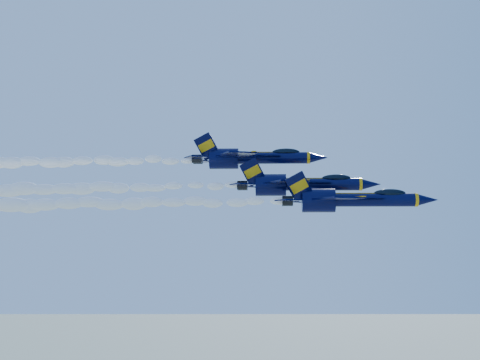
{
  "coord_description": "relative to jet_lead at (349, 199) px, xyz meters",
  "views": [
    {
      "loc": [
        5.66,
        -85.3,
        146.11
      ],
      "look_at": [
        1.1,
        -4.81,
        152.32
      ],
      "focal_mm": 45.0,
      "sensor_mm": 36.0,
      "label": 1
    }
  ],
  "objects": [
    {
      "name": "jet_lead",
      "position": [
        0.0,
        0.0,
        0.0
      ],
      "size": [
        18.92,
        15.52,
        7.03
      ],
      "color": "black"
    },
    {
      "name": "smoke_trail_jet_lead",
      "position": [
        -28.86,
        0.0,
        -0.42
      ],
      "size": [
        41.56,
        2.11,
        1.9
      ],
      "primitive_type": "ellipsoid",
      "color": "white"
    },
    {
      "name": "smoke_trail_jet_second",
      "position": [
        -34.77,
        6.7,
        1.96
      ],
      "size": [
        41.56,
        2.13,
        1.92
      ],
      "primitive_type": "ellipsoid",
      "color": "white"
    },
    {
      "name": "smoke_trail_jet_third",
      "position": [
        -41.71,
        12.74,
        6.25
      ],
      "size": [
        41.56,
        2.19,
        1.97
      ],
      "primitive_type": "ellipsoid",
      "color": "white"
    },
    {
      "name": "jet_second",
      "position": [
        -5.81,
        6.7,
        2.39
      ],
      "size": [
        19.15,
        15.71,
        7.12
      ],
      "color": "black"
    },
    {
      "name": "jet_third",
      "position": [
        -12.54,
        12.74,
        6.68
      ],
      "size": [
        19.64,
        16.11,
        7.3
      ],
      "color": "black"
    }
  ]
}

